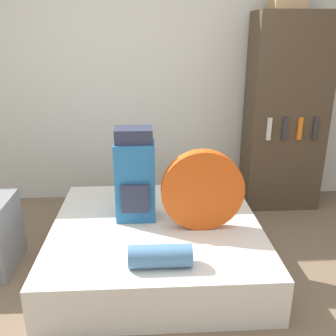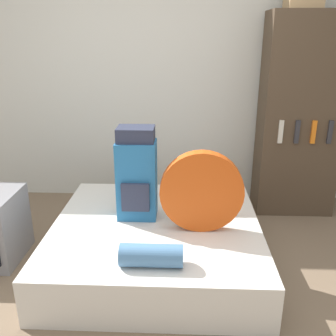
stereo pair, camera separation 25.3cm
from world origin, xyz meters
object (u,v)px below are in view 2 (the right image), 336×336
at_px(bookshelf, 300,117).
at_px(sleeping_roll, 151,255).
at_px(backpack, 137,175).
at_px(cardboard_box, 304,0).
at_px(tent_bag, 202,192).

bearing_deg(bookshelf, sleeping_roll, -129.23).
height_order(backpack, cardboard_box, cardboard_box).
xyz_separation_m(backpack, tent_bag, (0.49, -0.19, -0.05)).
height_order(sleeping_roll, bookshelf, bookshelf).
bearing_deg(tent_bag, backpack, 158.61).
relative_size(backpack, bookshelf, 0.38).
xyz_separation_m(sleeping_roll, bookshelf, (1.30, 1.59, 0.54)).
height_order(tent_bag, bookshelf, bookshelf).
bearing_deg(tent_bag, bookshelf, 48.75).
relative_size(backpack, sleeping_roll, 1.83).
xyz_separation_m(backpack, bookshelf, (1.47, 0.92, 0.27)).
bearing_deg(sleeping_roll, tent_bag, 55.95).
height_order(backpack, sleeping_roll, backpack).
distance_m(sleeping_roll, bookshelf, 2.13).
relative_size(backpack, tent_bag, 1.20).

